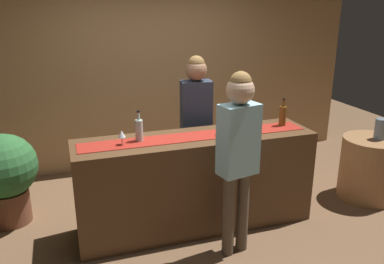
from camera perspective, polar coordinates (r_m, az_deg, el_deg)
The scene contains 14 objects.
ground_plane at distance 4.33m, azimuth 0.54°, elevation -13.05°, with size 10.00×10.00×0.00m, color brown.
back_wall at distance 5.59m, azimuth -5.88°, elevation 9.89°, with size 6.00×0.12×2.90m, color tan.
bar_counter at distance 4.10m, azimuth 0.56°, elevation -7.16°, with size 2.40×0.60×0.98m, color #543821.
counter_runner_cloth at distance 3.91m, azimuth 0.58°, elevation -0.59°, with size 2.28×0.28×0.01m, color maroon.
wine_bottle_clear at distance 3.77m, azimuth -7.60°, elevation 0.29°, with size 0.07×0.07×0.30m.
wine_bottle_amber at distance 4.32m, azimuth 12.85°, elevation 2.31°, with size 0.07×0.07×0.30m.
wine_glass_near_customer at distance 3.92m, azimuth 4.22°, elevation 0.96°, with size 0.07×0.07×0.14m.
wine_glass_mid_counter at distance 4.11m, azimuth 7.59°, elevation 1.66°, with size 0.07×0.07×0.14m.
wine_glass_far_end at distance 3.70m, azimuth -10.04°, elevation -0.33°, with size 0.07×0.07×0.14m.
bartender at distance 4.48m, azimuth 0.60°, elevation 2.68°, with size 0.36×0.24×1.70m.
customer_sipping at distance 3.47m, azimuth 6.65°, elevation -1.99°, with size 0.37×0.27×1.71m.
round_side_table at distance 5.17m, azimuth 24.09°, elevation -4.75°, with size 0.68×0.68×0.74m, color #996B42.
vase_on_side_table at distance 5.03m, azimuth 25.40°, elevation 0.39°, with size 0.13×0.13×0.24m, color slate.
potted_plant_tall at distance 4.55m, azimuth -25.21°, elevation -5.34°, with size 0.67×0.67×0.98m.
Camera 1 is at (-1.21, -3.50, 2.24)m, focal length 37.21 mm.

